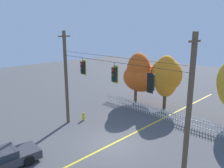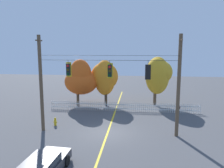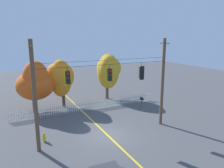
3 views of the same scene
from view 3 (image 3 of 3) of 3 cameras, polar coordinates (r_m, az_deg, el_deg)
name	(u,v)px [view 3 (image 3 of 3)]	position (r m, az deg, el deg)	size (l,w,h in m)	color
ground	(108,135)	(18.48, -1.12, -13.53)	(80.00, 80.00, 0.00)	#4C4C4F
lane_centerline_stripe	(108,135)	(18.48, -1.12, -13.52)	(0.16, 36.00, 0.01)	gold
signal_support_span	(108,88)	(17.08, -1.18, -1.19)	(11.33, 1.10, 7.98)	brown
traffic_signal_southbound_primary	(68,78)	(15.79, -11.68, 1.69)	(0.43, 0.38, 1.35)	black
traffic_signal_northbound_secondary	(110,75)	(16.95, -0.61, 2.47)	(0.43, 0.38, 1.43)	black
traffic_signal_northbound_primary	(141,73)	(18.41, 7.78, 2.99)	(0.43, 0.38, 1.46)	black
white_picket_fence	(90,106)	(24.27, -5.95, -5.76)	(16.58, 0.06, 1.02)	silver
autumn_maple_near_fence	(36,83)	(24.52, -19.68, 0.18)	(4.04, 3.79, 5.66)	brown
autumn_maple_mid	(60,78)	(25.54, -13.62, 1.67)	(3.36, 2.76, 5.53)	#473828
autumn_oak_far_east	(109,70)	(28.02, -0.88, 3.78)	(3.28, 3.37, 5.94)	brown
fire_hydrant	(44,137)	(18.18, -17.61, -13.34)	(0.38, 0.22, 0.75)	gold
roadside_mailbox	(142,99)	(24.89, 7.90, -4.03)	(0.25, 0.44, 1.31)	brown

